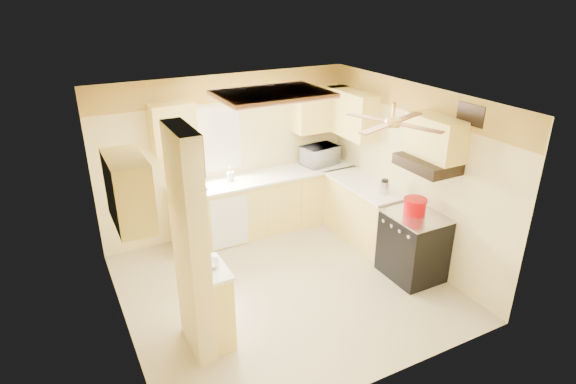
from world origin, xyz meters
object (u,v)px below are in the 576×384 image
microwave (320,155)px  dutch_oven (415,206)px  bowl (210,264)px  kettle (385,187)px  stove (413,246)px

microwave → dutch_oven: size_ratio=1.87×
microwave → dutch_oven: microwave is taller
bowl → microwave: bearing=38.9°
bowl → kettle: (2.85, 0.68, 0.07)m
stove → microwave: size_ratio=1.59×
stove → kettle: (0.03, 0.72, 0.58)m
stove → microwave: microwave is taller
stove → bowl: bowl is taller
stove → bowl: 2.86m
bowl → dutch_oven: 2.83m
stove → microwave: bearing=94.2°
microwave → bowl: size_ratio=2.67×
stove → bowl: bearing=179.2°
dutch_oven → kettle: kettle is taller
stove → dutch_oven: (0.01, 0.06, 0.56)m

